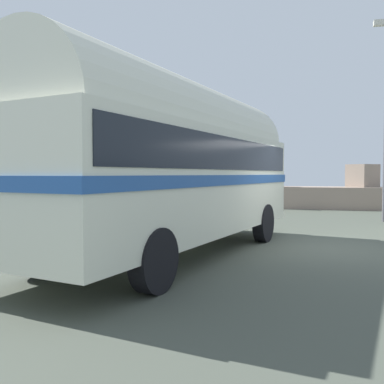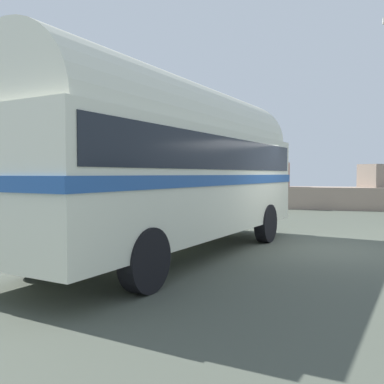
# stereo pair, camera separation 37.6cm
# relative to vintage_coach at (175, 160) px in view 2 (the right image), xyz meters

# --- Properties ---
(ground) EXTENTS (32.00, 26.00, 0.02)m
(ground) POSITION_rel_vintage_coach_xyz_m (3.07, 1.69, -2.04)
(ground) COLOR #464C41
(breakwater) EXTENTS (31.36, 2.02, 2.38)m
(breakwater) POSITION_rel_vintage_coach_xyz_m (2.90, 13.50, -1.39)
(breakwater) COLOR gray
(breakwater) RESTS_ON ground
(vintage_coach) EXTENTS (4.23, 8.90, 3.70)m
(vintage_coach) POSITION_rel_vintage_coach_xyz_m (0.00, 0.00, 0.00)
(vintage_coach) COLOR black
(vintage_coach) RESTS_ON ground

